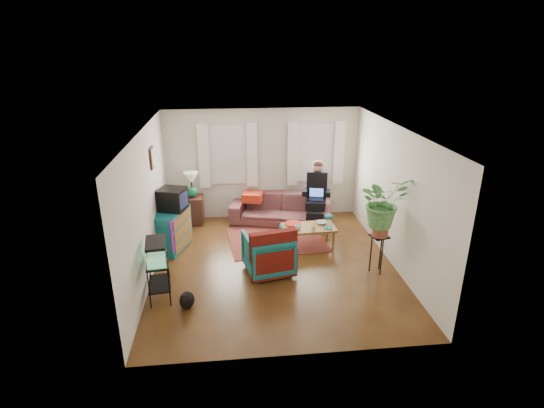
{
  "coord_description": "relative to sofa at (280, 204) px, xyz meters",
  "views": [
    {
      "loc": [
        -0.8,
        -7.1,
        4.0
      ],
      "look_at": [
        0.0,
        0.4,
        1.1
      ],
      "focal_mm": 28.0,
      "sensor_mm": 36.0,
      "label": 1
    }
  ],
  "objects": [
    {
      "name": "birdcage",
      "position": [
        0.8,
        -1.45,
        0.15
      ],
      "size": [
        0.18,
        0.18,
        0.31
      ],
      "primitive_type": null,
      "rotation": [
        0.0,
        0.0,
        0.05
      ],
      "color": "#115B6B",
      "rests_on": "coffee_table"
    },
    {
      "name": "aquarium_stand",
      "position": [
        -2.38,
        -2.95,
        -0.1
      ],
      "size": [
        0.42,
        0.66,
        0.69
      ],
      "primitive_type": "cube",
      "rotation": [
        0.0,
        0.0,
        0.13
      ],
      "color": "black",
      "rests_on": "floor"
    },
    {
      "name": "wall_left",
      "position": [
        -2.63,
        -2.05,
        0.85
      ],
      "size": [
        0.01,
        5.0,
        2.6
      ],
      "primitive_type": "cube",
      "color": "silver",
      "rests_on": "floor"
    },
    {
      "name": "snack_tray",
      "position": [
        0.12,
        -1.19,
        0.02
      ],
      "size": [
        0.35,
        0.35,
        0.04
      ],
      "primitive_type": "cylinder",
      "rotation": [
        0.0,
        0.0,
        0.05
      ],
      "color": "#B21414",
      "rests_on": "coffee_table"
    },
    {
      "name": "side_table",
      "position": [
        -2.03,
        0.15,
        -0.12
      ],
      "size": [
        0.47,
        0.47,
        0.65
      ],
      "primitive_type": "cube",
      "rotation": [
        0.0,
        0.0,
        -0.04
      ],
      "color": "#3D2D17",
      "rests_on": "floor"
    },
    {
      "name": "wall_back",
      "position": [
        -0.38,
        0.45,
        0.85
      ],
      "size": [
        4.5,
        0.01,
        2.6
      ],
      "primitive_type": "cube",
      "color": "silver",
      "rests_on": "floor"
    },
    {
      "name": "black_cat",
      "position": [
        -1.92,
        -3.26,
        -0.29
      ],
      "size": [
        0.27,
        0.39,
        0.31
      ],
      "primitive_type": "ellipsoid",
      "rotation": [
        0.0,
        0.0,
        -0.1
      ],
      "color": "black",
      "rests_on": "floor"
    },
    {
      "name": "curtains_left",
      "position": [
        -1.18,
        0.35,
        1.1
      ],
      "size": [
        1.36,
        0.06,
        1.5
      ],
      "primitive_type": "cube",
      "color": "white",
      "rests_on": "wall_back"
    },
    {
      "name": "bowl",
      "position": [
        0.71,
        -1.21,
        0.02
      ],
      "size": [
        0.22,
        0.22,
        0.05
      ],
      "primitive_type": "imported",
      "rotation": [
        0.0,
        0.0,
        0.05
      ],
      "color": "white",
      "rests_on": "coffee_table"
    },
    {
      "name": "crt_tv",
      "position": [
        -2.32,
        -1.04,
        0.6
      ],
      "size": [
        0.63,
        0.6,
        0.44
      ],
      "primitive_type": "cube",
      "rotation": [
        0.0,
        0.0,
        -0.32
      ],
      "color": "black",
      "rests_on": "dresser"
    },
    {
      "name": "window_right",
      "position": [
        0.87,
        0.43,
        1.1
      ],
      "size": [
        1.08,
        0.04,
        1.38
      ],
      "primitive_type": "cube",
      "color": "white",
      "rests_on": "wall_back"
    },
    {
      "name": "wall_front",
      "position": [
        -0.38,
        -4.55,
        0.85
      ],
      "size": [
        4.5,
        0.01,
        2.6
      ],
      "primitive_type": "cube",
      "color": "silver",
      "rests_on": "floor"
    },
    {
      "name": "ceiling",
      "position": [
        -0.38,
        -2.05,
        2.15
      ],
      "size": [
        4.5,
        5.0,
        0.01
      ],
      "primitive_type": "cube",
      "color": "white",
      "rests_on": "wall_back"
    },
    {
      "name": "sofa",
      "position": [
        0.0,
        0.0,
        0.0
      ],
      "size": [
        2.45,
        1.46,
        0.9
      ],
      "primitive_type": "imported",
      "rotation": [
        0.0,
        0.0,
        -0.26
      ],
      "color": "brown",
      "rests_on": "floor"
    },
    {
      "name": "plant_stand",
      "position": [
        1.48,
        -2.49,
        -0.08
      ],
      "size": [
        0.38,
        0.38,
        0.73
      ],
      "primitive_type": "cube",
      "rotation": [
        0.0,
        0.0,
        0.27
      ],
      "color": "black",
      "rests_on": "floor"
    },
    {
      "name": "curtains_right",
      "position": [
        0.87,
        0.35,
        1.1
      ],
      "size": [
        1.36,
        0.06,
        1.5
      ],
      "primitive_type": "cube",
      "color": "white",
      "rests_on": "wall_back"
    },
    {
      "name": "armchair",
      "position": [
        -0.51,
        -2.26,
        -0.03
      ],
      "size": [
        0.96,
        0.92,
        0.84
      ],
      "primitive_type": "imported",
      "rotation": [
        0.0,
        0.0,
        3.35
      ],
      "color": "#115E68",
      "rests_on": "floor"
    },
    {
      "name": "picture_frame",
      "position": [
        -2.59,
        -1.2,
        1.5
      ],
      "size": [
        0.04,
        0.32,
        0.4
      ],
      "primitive_type": "cube",
      "color": "#3D2616",
      "rests_on": "wall_left"
    },
    {
      "name": "aquarium",
      "position": [
        -2.38,
        -2.95,
        0.42
      ],
      "size": [
        0.38,
        0.6,
        0.36
      ],
      "primitive_type": "cube",
      "rotation": [
        0.0,
        0.0,
        0.13
      ],
      "color": "#7FD899",
      "rests_on": "aquarium_stand"
    },
    {
      "name": "window_left",
      "position": [
        -1.18,
        0.43,
        1.1
      ],
      "size": [
        1.08,
        0.04,
        1.38
      ],
      "primitive_type": "cube",
      "color": "white",
      "rests_on": "wall_back"
    },
    {
      "name": "dresser",
      "position": [
        -2.37,
        -1.12,
        -0.03
      ],
      "size": [
        0.73,
        1.02,
        0.83
      ],
      "primitive_type": "cube",
      "rotation": [
        0.0,
        0.0,
        -0.32
      ],
      "color": "#115F69",
      "rests_on": "floor"
    },
    {
      "name": "potted_plant",
      "position": [
        1.48,
        -2.49,
        0.79
      ],
      "size": [
        1.0,
        0.92,
        0.93
      ],
      "primitive_type": "imported",
      "rotation": [
        0.0,
        0.0,
        0.27
      ],
      "color": "#599947",
      "rests_on": "plant_stand"
    },
    {
      "name": "seated_person",
      "position": [
        0.8,
        -0.21,
        0.23
      ],
      "size": [
        0.73,
        0.83,
        1.37
      ],
      "primitive_type": null,
      "rotation": [
        0.0,
        0.0,
        -0.26
      ],
      "color": "black",
      "rests_on": "sofa"
    },
    {
      "name": "area_rug",
      "position": [
        -0.21,
        -0.94,
        -0.44
      ],
      "size": [
        2.15,
        1.79,
        0.01
      ],
      "primitive_type": "cube",
      "rotation": [
        0.0,
        0.0,
        0.1
      ],
      "color": "brown",
      "rests_on": "floor"
    },
    {
      "name": "serape_throw",
      "position": [
        -0.44,
        -2.58,
        0.15
      ],
      "size": [
        0.87,
        0.36,
        0.69
      ],
      "primitive_type": "cube",
      "rotation": [
        0.0,
        0.0,
        0.21
      ],
      "color": "#9E0A0A",
      "rests_on": "armchair"
    },
    {
      "name": "cup_b",
      "position": [
        0.48,
        -1.5,
        0.04
      ],
      "size": [
        0.1,
        0.1,
        0.09
      ],
      "primitive_type": "imported",
      "rotation": [
        0.0,
        0.0,
        0.05
      ],
      "color": "beige",
      "rests_on": "coffee_table"
    },
    {
      "name": "wall_right",
      "position": [
        1.87,
        -2.05,
        0.85
      ],
      "size": [
        0.01,
        5.0,
        2.6
      ],
      "primitive_type": "cube",
      "color": "silver",
      "rests_on": "floor"
    },
    {
      "name": "table_lamp",
      "position": [
        -2.03,
        0.15,
        0.49
      ],
      "size": [
        0.35,
        0.35,
        0.6
      ],
      "primitive_type": null,
      "rotation": [
        0.0,
        0.0,
        -0.04
      ],
      "color": "white",
      "rests_on": "side_table"
    },
    {
      "name": "cup_a",
      "position": [
        0.18,
        -1.43,
        0.05
      ],
      "size": [
        0.13,
        0.13,
        0.1
      ],
      "primitive_type": "imported",
      "rotation": [
        0.0,
        0.0,
        0.05
      ],
      "color": "white",
      "rests_on": "coffee_table"
    },
    {
      "name": "coffee_table",
      "position": [
        0.42,
        -1.32,
        -0.22
      ],
      "size": [
        1.11,
        0.64,
        0.45
      ],
      "primitive_type": "cube",
      "rotation": [
        0.0,
        0.0,
        0.05
      ],
      "color": "brown",
      "rests_on": "floor"
    },
    {
      "name": "floor",
      "position": [
        -0.38,
        -2.05,
        -0.45
      ],
      "size": [
        4.5,
        5.0,
        0.01
      ],
      "primitive_type": "cube",
      "color": "#4F2B14",
      "rests_on": "ground"
    }
  ]
}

